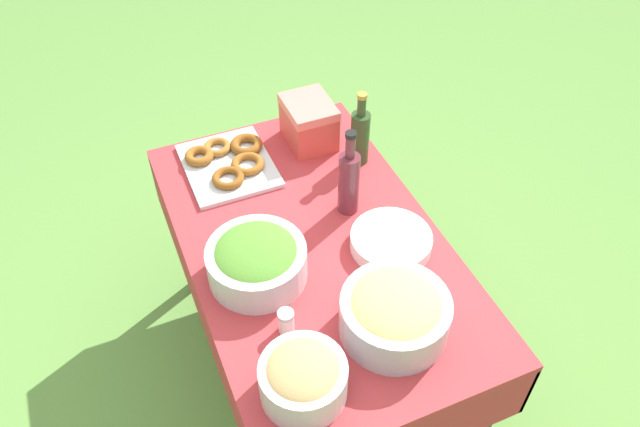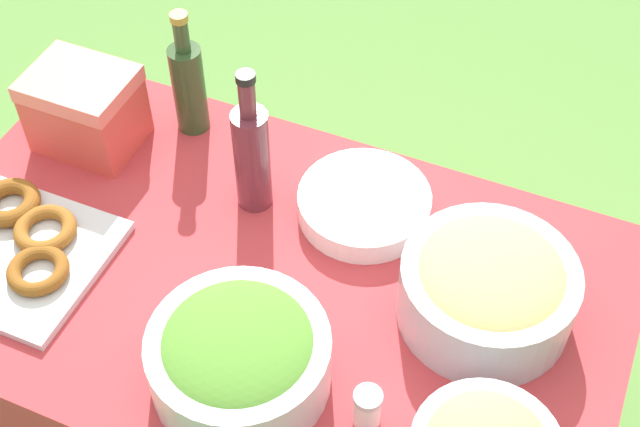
# 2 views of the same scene
# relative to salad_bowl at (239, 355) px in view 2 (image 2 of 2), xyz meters

# --- Properties ---
(picnic_table) EXTENTS (1.26, 0.76, 0.71)m
(picnic_table) POSITION_rel_salad_bowl_xyz_m (-0.06, 0.20, -0.17)
(picnic_table) COLOR #B73338
(picnic_table) RESTS_ON ground_plane
(salad_bowl) EXTENTS (0.29, 0.29, 0.13)m
(salad_bowl) POSITION_rel_salad_bowl_xyz_m (0.00, 0.00, 0.00)
(salad_bowl) COLOR silver
(salad_bowl) RESTS_ON picnic_table
(pasta_bowl) EXTENTS (0.29, 0.29, 0.14)m
(pasta_bowl) POSITION_rel_salad_bowl_xyz_m (0.32, 0.27, 0.01)
(pasta_bowl) COLOR #B2B7BC
(pasta_bowl) RESTS_ON picnic_table
(donut_platter) EXTENTS (0.34, 0.32, 0.05)m
(donut_platter) POSITION_rel_salad_bowl_xyz_m (-0.50, 0.07, -0.05)
(donut_platter) COLOR silver
(donut_platter) RESTS_ON picnic_table
(plate_stack) EXTENTS (0.25, 0.25, 0.05)m
(plate_stack) POSITION_rel_salad_bowl_xyz_m (0.05, 0.40, -0.04)
(plate_stack) COLOR white
(plate_stack) RESTS_ON picnic_table
(olive_oil_bottle) EXTENTS (0.06, 0.06, 0.27)m
(olive_oil_bottle) POSITION_rel_salad_bowl_xyz_m (-0.35, 0.49, 0.04)
(olive_oil_bottle) COLOR #2D4723
(olive_oil_bottle) RESTS_ON picnic_table
(wine_bottle) EXTENTS (0.07, 0.07, 0.31)m
(wine_bottle) POSITION_rel_salad_bowl_xyz_m (-0.15, 0.35, 0.05)
(wine_bottle) COLOR maroon
(wine_bottle) RESTS_ON picnic_table
(cooler_box) EXTENTS (0.20, 0.16, 0.17)m
(cooler_box) POSITION_rel_salad_bowl_xyz_m (-0.52, 0.37, 0.02)
(cooler_box) COLOR #E04C42
(cooler_box) RESTS_ON picnic_table
(salt_shaker) EXTENTS (0.05, 0.05, 0.08)m
(salt_shaker) POSITION_rel_salad_bowl_xyz_m (0.21, 0.01, -0.03)
(salt_shaker) COLOR white
(salt_shaker) RESTS_ON picnic_table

